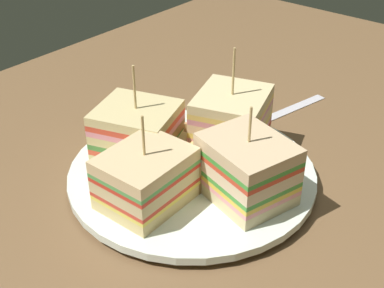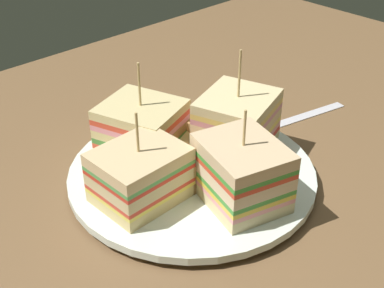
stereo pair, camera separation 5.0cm
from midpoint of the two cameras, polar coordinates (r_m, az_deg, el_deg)
name	(u,v)px [view 2 (the right image)]	position (r cm, az deg, el deg)	size (l,w,h in cm)	color
ground_plane	(192,188)	(52.68, 2.70, -4.96)	(112.99, 75.48, 1.80)	brown
plate	(192,174)	(51.63, 2.75, -3.42)	(24.34, 24.34, 1.42)	white
sandwich_wedge_0	(239,174)	(46.14, 8.28, -3.39)	(8.22, 9.21, 9.25)	beige
sandwich_wedge_1	(233,120)	(54.03, 7.18, 2.51)	(9.54, 8.94, 10.79)	beige
sandwich_wedge_2	(142,128)	(53.05, -2.82, 1.72)	(9.05, 9.60, 9.73)	#D8C47F
sandwich_wedge_3	(138,173)	(46.50, -2.88, -3.33)	(7.95, 6.49, 8.88)	#E0C581
chip_pile	(192,149)	(52.25, 2.72, -0.69)	(7.97, 7.53, 2.09)	#F0DA72
spoon	(269,123)	(61.87, 10.74, 2.16)	(14.75, 5.23, 1.00)	silver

